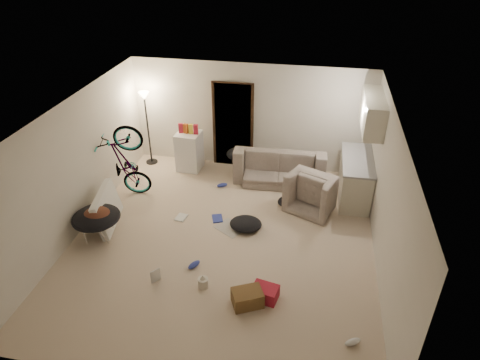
% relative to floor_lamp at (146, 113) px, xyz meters
% --- Properties ---
extents(floor, '(5.50, 6.00, 0.02)m').
position_rel_floor_lamp_xyz_m(floor, '(2.40, -2.65, -1.32)').
color(floor, beige).
rests_on(floor, ground).
extents(ceiling, '(5.50, 6.00, 0.02)m').
position_rel_floor_lamp_xyz_m(ceiling, '(2.40, -2.65, 1.20)').
color(ceiling, white).
rests_on(ceiling, wall_back).
extents(wall_back, '(5.50, 0.02, 2.50)m').
position_rel_floor_lamp_xyz_m(wall_back, '(2.40, 0.36, -0.06)').
color(wall_back, silver).
rests_on(wall_back, floor).
extents(wall_front, '(5.50, 0.02, 2.50)m').
position_rel_floor_lamp_xyz_m(wall_front, '(2.40, -5.66, -0.06)').
color(wall_front, silver).
rests_on(wall_front, floor).
extents(wall_left, '(0.02, 6.00, 2.50)m').
position_rel_floor_lamp_xyz_m(wall_left, '(-0.36, -2.65, -0.06)').
color(wall_left, silver).
rests_on(wall_left, floor).
extents(wall_right, '(0.02, 6.00, 2.50)m').
position_rel_floor_lamp_xyz_m(wall_right, '(5.16, -2.65, -0.06)').
color(wall_right, silver).
rests_on(wall_right, floor).
extents(doorway, '(0.85, 0.10, 2.04)m').
position_rel_floor_lamp_xyz_m(doorway, '(2.00, 0.32, -0.29)').
color(doorway, black).
rests_on(doorway, floor).
extents(door_trim, '(0.97, 0.04, 2.10)m').
position_rel_floor_lamp_xyz_m(door_trim, '(2.00, 0.29, -0.29)').
color(door_trim, '#301E11').
rests_on(door_trim, floor).
extents(floor_lamp, '(0.28, 0.28, 1.81)m').
position_rel_floor_lamp_xyz_m(floor_lamp, '(0.00, 0.00, 0.00)').
color(floor_lamp, black).
rests_on(floor_lamp, floor).
extents(kitchen_counter, '(0.60, 1.50, 0.88)m').
position_rel_floor_lamp_xyz_m(kitchen_counter, '(4.83, -0.65, -0.87)').
color(kitchen_counter, beige).
rests_on(kitchen_counter, floor).
extents(counter_top, '(0.64, 1.54, 0.04)m').
position_rel_floor_lamp_xyz_m(counter_top, '(4.83, -0.65, -0.41)').
color(counter_top, gray).
rests_on(counter_top, kitchen_counter).
extents(kitchen_uppers, '(0.38, 1.40, 0.65)m').
position_rel_floor_lamp_xyz_m(kitchen_uppers, '(4.96, -0.65, 0.64)').
color(kitchen_uppers, beige).
rests_on(kitchen_uppers, wall_right).
extents(sofa, '(2.07, 0.88, 0.59)m').
position_rel_floor_lamp_xyz_m(sofa, '(3.18, -0.20, -1.01)').
color(sofa, '#3C453D').
rests_on(sofa, floor).
extents(armchair, '(1.21, 1.15, 0.62)m').
position_rel_floor_lamp_xyz_m(armchair, '(4.05, -1.12, -1.00)').
color(armchair, '#3C453D').
rests_on(armchair, floor).
extents(bicycle, '(1.86, 1.03, 1.02)m').
position_rel_floor_lamp_xyz_m(bicycle, '(0.10, -1.54, -0.84)').
color(bicycle, black).
rests_on(bicycle, floor).
extents(book_asset, '(0.30, 0.29, 0.02)m').
position_rel_floor_lamp_xyz_m(book_asset, '(1.49, -3.95, -1.30)').
color(book_asset, '#A8192C').
rests_on(book_asset, floor).
extents(mini_fridge, '(0.58, 0.58, 0.92)m').
position_rel_floor_lamp_xyz_m(mini_fridge, '(1.02, -0.10, -0.85)').
color(mini_fridge, white).
rests_on(mini_fridge, floor).
extents(snack_box_0, '(0.11, 0.09, 0.30)m').
position_rel_floor_lamp_xyz_m(snack_box_0, '(0.85, -0.10, -0.31)').
color(snack_box_0, '#A8192C').
rests_on(snack_box_0, mini_fridge).
extents(snack_box_1, '(0.11, 0.09, 0.30)m').
position_rel_floor_lamp_xyz_m(snack_box_1, '(0.97, -0.10, -0.31)').
color(snack_box_1, '#BE5317').
rests_on(snack_box_1, mini_fridge).
extents(snack_box_2, '(0.12, 0.09, 0.30)m').
position_rel_floor_lamp_xyz_m(snack_box_2, '(1.09, -0.10, -0.31)').
color(snack_box_2, yellow).
rests_on(snack_box_2, mini_fridge).
extents(snack_box_3, '(0.11, 0.08, 0.30)m').
position_rel_floor_lamp_xyz_m(snack_box_3, '(1.21, -0.10, -0.31)').
color(snack_box_3, '#A8192C').
rests_on(snack_box_3, mini_fridge).
extents(saucer_chair, '(0.88, 0.88, 0.62)m').
position_rel_floor_lamp_xyz_m(saucer_chair, '(0.10, -2.98, -0.94)').
color(saucer_chair, silver).
rests_on(saucer_chair, floor).
extents(hoodie, '(0.58, 0.53, 0.22)m').
position_rel_floor_lamp_xyz_m(hoodie, '(0.15, -3.01, -0.74)').
color(hoodie, '#532A1C').
rests_on(hoodie, saucer_chair).
extents(sofa_drape, '(0.58, 0.48, 0.28)m').
position_rel_floor_lamp_xyz_m(sofa_drape, '(2.23, -0.20, -0.77)').
color(sofa_drape, black).
rests_on(sofa_drape, sofa).
extents(tv_box, '(0.49, 1.14, 0.74)m').
position_rel_floor_lamp_xyz_m(tv_box, '(0.10, -2.56, -0.94)').
color(tv_box, silver).
rests_on(tv_box, floor).
extents(drink_case_a, '(0.56, 0.49, 0.26)m').
position_rel_floor_lamp_xyz_m(drink_case_a, '(3.12, -4.09, -1.18)').
color(drink_case_a, brown).
rests_on(drink_case_a, floor).
extents(drink_case_b, '(0.45, 0.37, 0.23)m').
position_rel_floor_lamp_xyz_m(drink_case_b, '(3.37, -3.92, -1.19)').
color(drink_case_b, '#A8192C').
rests_on(drink_case_b, floor).
extents(juicer, '(0.17, 0.17, 0.25)m').
position_rel_floor_lamp_xyz_m(juicer, '(2.35, -3.86, -1.21)').
color(juicer, beige).
rests_on(juicer, floor).
extents(newspaper, '(0.67, 0.63, 0.01)m').
position_rel_floor_lamp_xyz_m(newspaper, '(2.45, -2.25, -1.30)').
color(newspaper, '#B2ACA4').
rests_on(newspaper, floor).
extents(book_blue, '(0.28, 0.32, 0.03)m').
position_rel_floor_lamp_xyz_m(book_blue, '(2.14, -2.00, -1.29)').
color(book_blue, '#293797').
rests_on(book_blue, floor).
extents(book_white, '(0.24, 0.29, 0.02)m').
position_rel_floor_lamp_xyz_m(book_white, '(1.42, -2.10, -1.30)').
color(book_white, silver).
rests_on(book_white, floor).
extents(shoe_0, '(0.26, 0.21, 0.09)m').
position_rel_floor_lamp_xyz_m(shoe_0, '(1.97, -0.80, -1.26)').
color(shoe_0, '#293797').
rests_on(shoe_0, floor).
extents(shoe_2, '(0.22, 0.27, 0.10)m').
position_rel_floor_lamp_xyz_m(shoe_2, '(2.07, -3.43, -1.26)').
color(shoe_2, '#293797').
rests_on(shoe_2, floor).
extents(shoe_4, '(0.27, 0.22, 0.09)m').
position_rel_floor_lamp_xyz_m(shoe_4, '(4.70, -4.54, -1.26)').
color(shoe_4, white).
rests_on(shoe_4, floor).
extents(clothes_lump_a, '(0.64, 0.55, 0.20)m').
position_rel_floor_lamp_xyz_m(clothes_lump_a, '(2.75, -2.19, -1.21)').
color(clothes_lump_a, black).
rests_on(clothes_lump_a, floor).
extents(clothes_lump_b, '(0.65, 0.64, 0.15)m').
position_rel_floor_lamp_xyz_m(clothes_lump_b, '(3.51, -1.22, -1.23)').
color(clothes_lump_b, black).
rests_on(clothes_lump_b, floor).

